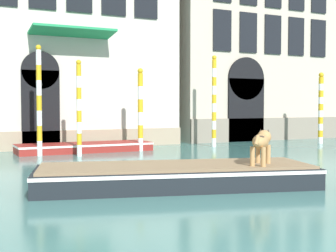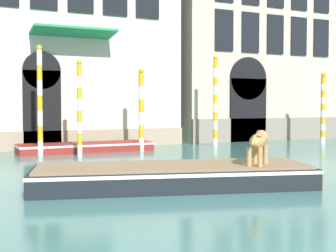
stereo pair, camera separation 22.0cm
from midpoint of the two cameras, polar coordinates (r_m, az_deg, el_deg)
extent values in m
cube|color=tan|center=(21.64, -10.18, -1.57)|extent=(10.18, 0.16, 0.83)
cube|color=black|center=(21.18, -14.80, 1.88)|extent=(1.64, 0.14, 3.48)
cylinder|color=black|center=(21.24, -14.86, 6.58)|extent=(1.64, 0.14, 1.64)
cube|color=black|center=(23.20, -2.25, 15.03)|extent=(1.19, 0.10, 1.68)
cube|color=#1E8C51|center=(21.07, -11.07, 11.20)|extent=(3.62, 1.40, 0.29)
cube|color=gray|center=(26.62, 13.06, -0.37)|extent=(10.32, 0.16, 1.25)
cube|color=black|center=(25.52, 9.98, 1.92)|extent=(2.28, 0.14, 3.38)
cylinder|color=black|center=(25.55, 10.01, 5.72)|extent=(2.28, 0.14, 2.28)
cube|color=black|center=(24.98, 7.10, 11.50)|extent=(1.10, 0.10, 2.13)
cube|color=black|center=(25.89, 10.25, 11.17)|extent=(1.10, 0.10, 2.13)
cube|color=black|center=(26.87, 13.16, 10.82)|extent=(1.10, 0.10, 2.13)
cube|color=black|center=(27.92, 15.87, 10.48)|extent=(1.10, 0.10, 2.13)
cube|color=black|center=(29.02, 18.36, 10.14)|extent=(1.10, 0.10, 2.13)
cube|color=black|center=(11.30, 1.13, -6.24)|extent=(6.96, 3.84, 0.49)
cube|color=white|center=(11.27, 1.13, -5.31)|extent=(6.99, 3.88, 0.08)
cube|color=#8C7251|center=(11.26, 1.13, -4.86)|extent=(6.72, 3.63, 0.06)
cylinder|color=tan|center=(11.71, 11.11, -3.35)|extent=(0.11, 0.11, 0.46)
cylinder|color=tan|center=(11.66, 12.33, -3.38)|extent=(0.11, 0.11, 0.46)
cylinder|color=tan|center=(11.08, 10.43, -3.68)|extent=(0.11, 0.11, 0.46)
cylinder|color=tan|center=(11.03, 11.72, -3.72)|extent=(0.11, 0.11, 0.46)
ellipsoid|color=tan|center=(11.34, 11.42, -1.88)|extent=(0.87, 0.84, 0.36)
ellipsoid|color=#382D23|center=(11.21, 11.29, -1.42)|extent=(0.45, 0.44, 0.13)
sphere|color=tan|center=(11.79, 11.87, -1.31)|extent=(0.34, 0.34, 0.34)
cone|color=#382D23|center=(11.80, 11.43, -0.68)|extent=(0.10, 0.10, 0.14)
cone|color=#382D23|center=(11.77, 12.32, -0.70)|extent=(0.10, 0.10, 0.14)
cylinder|color=tan|center=(10.88, 10.93, -1.77)|extent=(0.28, 0.26, 0.24)
cube|color=maroon|center=(20.05, -9.68, -2.57)|extent=(5.60, 1.63, 0.37)
cube|color=white|center=(20.04, -9.69, -2.21)|extent=(5.63, 1.66, 0.08)
cube|color=#9EA3A8|center=(20.05, -9.68, -2.62)|extent=(3.08, 1.22, 0.33)
cylinder|color=white|center=(18.32, -10.36, -2.95)|extent=(0.19, 0.19, 0.44)
cylinder|color=gold|center=(18.29, -10.37, -1.58)|extent=(0.19, 0.19, 0.44)
cylinder|color=white|center=(18.26, -10.38, -0.20)|extent=(0.19, 0.19, 0.44)
cylinder|color=gold|center=(18.24, -10.39, 1.17)|extent=(0.19, 0.19, 0.44)
cylinder|color=white|center=(18.24, -10.40, 2.55)|extent=(0.19, 0.19, 0.44)
cylinder|color=gold|center=(18.24, -10.42, 3.93)|extent=(0.19, 0.19, 0.44)
cylinder|color=white|center=(18.26, -10.43, 5.31)|extent=(0.19, 0.19, 0.44)
cylinder|color=gold|center=(18.28, -10.44, 6.69)|extent=(0.19, 0.19, 0.44)
sphere|color=gold|center=(18.31, -10.45, 7.63)|extent=(0.20, 0.20, 0.20)
cylinder|color=white|center=(20.08, -2.95, -2.26)|extent=(0.22, 0.22, 0.55)
cylinder|color=gold|center=(20.05, -2.96, -0.68)|extent=(0.22, 0.22, 0.55)
cylinder|color=white|center=(20.02, -2.96, 0.90)|extent=(0.22, 0.22, 0.55)
cylinder|color=gold|center=(20.01, -2.97, 2.48)|extent=(0.22, 0.22, 0.55)
cylinder|color=white|center=(20.02, -2.97, 4.06)|extent=(0.22, 0.22, 0.55)
cylinder|color=gold|center=(20.04, -2.97, 5.65)|extent=(0.22, 0.22, 0.55)
sphere|color=gold|center=(20.06, -2.98, 6.72)|extent=(0.23, 0.23, 0.23)
cylinder|color=white|center=(24.99, 18.57, -1.68)|extent=(0.24, 0.24, 0.34)
cylinder|color=gold|center=(24.97, 18.58, -0.91)|extent=(0.24, 0.24, 0.34)
cylinder|color=white|center=(24.95, 18.59, -0.14)|extent=(0.24, 0.24, 0.34)
cylinder|color=gold|center=(24.94, 18.60, 0.64)|extent=(0.24, 0.24, 0.34)
cylinder|color=white|center=(24.93, 18.61, 1.42)|extent=(0.24, 0.24, 0.34)
cylinder|color=gold|center=(24.92, 18.62, 2.19)|extent=(0.24, 0.24, 0.34)
cylinder|color=white|center=(24.93, 18.64, 2.97)|extent=(0.24, 0.24, 0.34)
cylinder|color=gold|center=(24.93, 18.65, 3.74)|extent=(0.24, 0.24, 0.34)
cylinder|color=white|center=(24.94, 18.66, 4.52)|extent=(0.24, 0.24, 0.34)
cylinder|color=gold|center=(24.95, 18.67, 5.29)|extent=(0.24, 0.24, 0.34)
sphere|color=gold|center=(24.97, 18.68, 5.93)|extent=(0.25, 0.25, 0.25)
cylinder|color=white|center=(22.10, 6.07, -2.01)|extent=(0.20, 0.20, 0.41)
cylinder|color=gold|center=(22.07, 6.07, -0.96)|extent=(0.20, 0.20, 0.41)
cylinder|color=white|center=(22.05, 6.08, 0.11)|extent=(0.20, 0.20, 0.41)
cylinder|color=gold|center=(22.04, 6.08, 1.17)|extent=(0.20, 0.20, 0.41)
cylinder|color=white|center=(22.03, 6.09, 2.23)|extent=(0.20, 0.20, 0.41)
cylinder|color=gold|center=(22.03, 6.09, 3.29)|extent=(0.20, 0.20, 0.41)
cylinder|color=white|center=(22.04, 6.10, 4.36)|extent=(0.20, 0.20, 0.41)
cylinder|color=gold|center=(22.06, 6.10, 5.42)|extent=(0.20, 0.20, 0.41)
cylinder|color=white|center=(22.08, 6.11, 6.48)|extent=(0.20, 0.20, 0.41)
cylinder|color=gold|center=(22.11, 6.11, 7.54)|extent=(0.20, 0.20, 0.41)
sphere|color=gold|center=(22.14, 6.12, 8.30)|extent=(0.21, 0.21, 0.21)
cylinder|color=white|center=(18.81, -14.96, -2.63)|extent=(0.20, 0.20, 0.58)
cylinder|color=gold|center=(18.76, -14.98, -0.85)|extent=(0.20, 0.20, 0.58)
cylinder|color=white|center=(18.74, -15.01, 0.93)|extent=(0.20, 0.20, 0.58)
cylinder|color=gold|center=(18.73, -15.03, 2.71)|extent=(0.20, 0.20, 0.58)
cylinder|color=white|center=(18.74, -15.05, 4.50)|extent=(0.20, 0.20, 0.58)
cylinder|color=gold|center=(18.77, -15.07, 6.28)|extent=(0.20, 0.20, 0.58)
cylinder|color=white|center=(18.82, -15.09, 8.06)|extent=(0.20, 0.20, 0.58)
sphere|color=gold|center=(18.86, -15.10, 9.21)|extent=(0.21, 0.21, 0.21)
camera|label=1|loc=(0.11, -89.63, 0.02)|focal=50.00mm
camera|label=2|loc=(0.11, 90.37, -0.02)|focal=50.00mm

